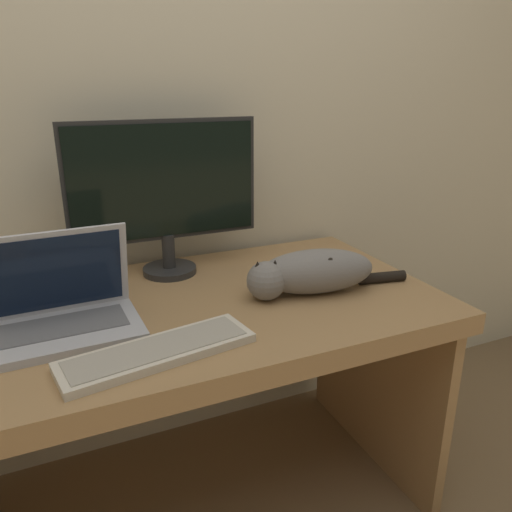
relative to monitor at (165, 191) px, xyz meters
name	(u,v)px	position (x,y,z in m)	size (l,w,h in m)	color
wall_back	(137,80)	(-0.02, 0.19, 0.32)	(6.40, 0.06, 2.60)	beige
desk	(188,353)	(-0.02, -0.25, -0.42)	(1.42, 0.76, 0.72)	#A37A4C
monitor	(165,191)	(0.00, 0.00, 0.00)	(0.58, 0.17, 0.48)	#282828
laptop	(63,312)	(-0.33, -0.28, -0.22)	(0.36, 0.24, 0.24)	#B7B7BC
external_keyboard	(158,351)	(-0.15, -0.49, -0.25)	(0.45, 0.20, 0.02)	beige
cat	(310,272)	(0.33, -0.32, -0.20)	(0.50, 0.20, 0.13)	gray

